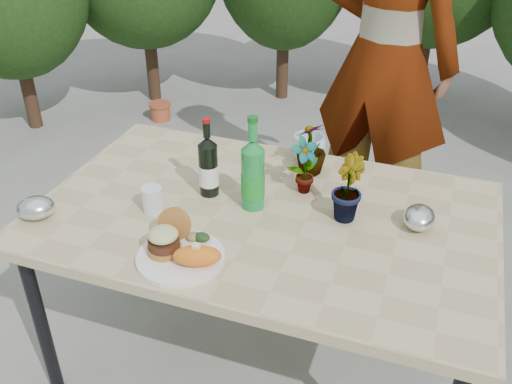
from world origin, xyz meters
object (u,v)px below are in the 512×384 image
(person, at_px, (385,59))
(patio_table, at_px, (263,225))
(wine_bottle, at_px, (208,167))
(dinner_plate, at_px, (181,257))

(person, bearing_deg, patio_table, 94.32)
(patio_table, xyz_separation_m, wine_bottle, (-0.23, 0.05, 0.17))
(dinner_plate, bearing_deg, wine_bottle, 100.51)
(patio_table, distance_m, wine_bottle, 0.29)
(patio_table, relative_size, wine_bottle, 5.26)
(patio_table, bearing_deg, wine_bottle, 167.49)
(patio_table, height_order, wine_bottle, wine_bottle)
(patio_table, xyz_separation_m, person, (0.23, 1.11, 0.29))
(patio_table, distance_m, person, 1.17)
(wine_bottle, bearing_deg, dinner_plate, -56.90)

